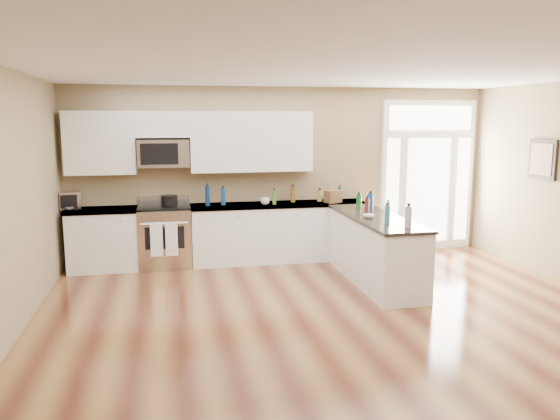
# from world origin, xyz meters

# --- Properties ---
(ground) EXTENTS (8.00, 8.00, 0.00)m
(ground) POSITION_xyz_m (0.00, 0.00, 0.00)
(ground) COLOR #512516
(room_shell) EXTENTS (8.00, 8.00, 8.00)m
(room_shell) POSITION_xyz_m (0.00, 0.00, 1.71)
(room_shell) COLOR #95815E
(room_shell) RESTS_ON ground
(back_cabinet_left) EXTENTS (1.10, 0.66, 0.94)m
(back_cabinet_left) POSITION_xyz_m (-2.87, 3.69, 0.44)
(back_cabinet_left) COLOR white
(back_cabinet_left) RESTS_ON ground
(back_cabinet_right) EXTENTS (2.85, 0.66, 0.94)m
(back_cabinet_right) POSITION_xyz_m (-0.16, 3.69, 0.44)
(back_cabinet_right) COLOR white
(back_cabinet_right) RESTS_ON ground
(peninsula_cabinet) EXTENTS (0.69, 2.32, 0.94)m
(peninsula_cabinet) POSITION_xyz_m (0.93, 2.24, 0.43)
(peninsula_cabinet) COLOR white
(peninsula_cabinet) RESTS_ON ground
(upper_cabinet_left) EXTENTS (1.04, 0.33, 0.95)m
(upper_cabinet_left) POSITION_xyz_m (-2.88, 3.83, 1.93)
(upper_cabinet_left) COLOR white
(upper_cabinet_left) RESTS_ON room_shell
(upper_cabinet_right) EXTENTS (1.94, 0.33, 0.95)m
(upper_cabinet_right) POSITION_xyz_m (-0.57, 3.83, 1.93)
(upper_cabinet_right) COLOR white
(upper_cabinet_right) RESTS_ON room_shell
(upper_cabinet_short) EXTENTS (0.82, 0.33, 0.40)m
(upper_cabinet_short) POSITION_xyz_m (-1.95, 3.83, 2.20)
(upper_cabinet_short) COLOR white
(upper_cabinet_short) RESTS_ON room_shell
(microwave) EXTENTS (0.78, 0.41, 0.42)m
(microwave) POSITION_xyz_m (-1.95, 3.80, 1.76)
(microwave) COLOR silver
(microwave) RESTS_ON room_shell
(entry_door) EXTENTS (1.70, 0.10, 2.60)m
(entry_door) POSITION_xyz_m (2.55, 3.95, 1.30)
(entry_door) COLOR white
(entry_door) RESTS_ON ground
(wall_art_near) EXTENTS (0.05, 0.58, 0.58)m
(wall_art_near) POSITION_xyz_m (3.47, 2.20, 1.70)
(wall_art_near) COLOR black
(wall_art_near) RESTS_ON room_shell
(kitchen_range) EXTENTS (0.80, 0.71, 1.08)m
(kitchen_range) POSITION_xyz_m (-1.97, 3.69, 0.48)
(kitchen_range) COLOR silver
(kitchen_range) RESTS_ON ground
(stockpot) EXTENTS (0.29, 0.29, 0.19)m
(stockpot) POSITION_xyz_m (-1.89, 3.64, 1.04)
(stockpot) COLOR black
(stockpot) RESTS_ON kitchen_range
(toaster_oven) EXTENTS (0.34, 0.28, 0.26)m
(toaster_oven) POSITION_xyz_m (-3.35, 3.79, 1.07)
(toaster_oven) COLOR silver
(toaster_oven) RESTS_ON back_cabinet_left
(cardboard_box) EXTENTS (0.29, 0.26, 0.20)m
(cardboard_box) POSITION_xyz_m (0.72, 3.59, 1.04)
(cardboard_box) COLOR brown
(cardboard_box) RESTS_ON back_cabinet_right
(bowl_left) EXTENTS (0.24, 0.24, 0.05)m
(bowl_left) POSITION_xyz_m (-3.35, 3.73, 0.96)
(bowl_left) COLOR white
(bowl_left) RESTS_ON back_cabinet_left
(bowl_peninsula) EXTENTS (0.22, 0.22, 0.05)m
(bowl_peninsula) POSITION_xyz_m (0.78, 2.12, 0.97)
(bowl_peninsula) COLOR white
(bowl_peninsula) RESTS_ON peninsula_cabinet
(cup_counter) EXTENTS (0.14, 0.14, 0.11)m
(cup_counter) POSITION_xyz_m (-0.40, 3.60, 0.99)
(cup_counter) COLOR white
(cup_counter) RESTS_ON back_cabinet_right
(counter_bottles) EXTENTS (2.40, 2.47, 0.31)m
(counter_bottles) POSITION_xyz_m (0.37, 2.96, 1.06)
(counter_bottles) COLOR #19591E
(counter_bottles) RESTS_ON back_cabinet_right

